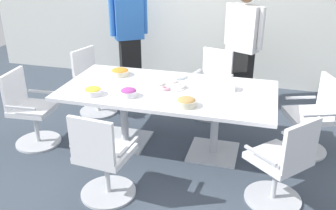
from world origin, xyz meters
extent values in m
cube|color=#3D4754|center=(0.00, 0.00, -0.01)|extent=(10.00, 10.00, 0.01)
cube|color=silver|center=(0.00, 0.00, 0.73)|extent=(2.40, 1.20, 0.04)
cube|color=silver|center=(-0.55, 0.00, 0.01)|extent=(0.56, 0.56, 0.02)
cylinder|color=silver|center=(-0.55, 0.00, 0.37)|extent=(0.09, 0.09, 0.69)
cube|color=silver|center=(0.55, 0.00, 0.01)|extent=(0.56, 0.56, 0.02)
cylinder|color=silver|center=(0.55, 0.00, 0.37)|extent=(0.09, 0.09, 0.69)
cylinder|color=silver|center=(1.56, 0.34, 0.01)|extent=(0.70, 0.70, 0.02)
cylinder|color=silver|center=(1.56, 0.34, 0.23)|extent=(0.05, 0.05, 0.41)
cube|color=white|center=(1.56, 0.34, 0.46)|extent=(0.59, 0.59, 0.06)
cube|color=white|center=(1.76, 0.41, 0.70)|extent=(0.19, 0.42, 0.42)
cube|color=silver|center=(1.65, 0.11, 0.58)|extent=(0.35, 0.16, 0.02)
cube|color=silver|center=(1.48, 0.56, 0.58)|extent=(0.35, 0.16, 0.02)
cylinder|color=silver|center=(0.32, 1.03, 0.01)|extent=(0.66, 0.66, 0.02)
cylinder|color=silver|center=(0.32, 1.03, 0.23)|extent=(0.05, 0.05, 0.41)
cube|color=white|center=(0.32, 1.03, 0.46)|extent=(0.56, 0.56, 0.06)
cube|color=white|center=(0.38, 1.23, 0.70)|extent=(0.43, 0.15, 0.42)
cube|color=silver|center=(0.56, 0.97, 0.58)|extent=(0.12, 0.36, 0.02)
cube|color=silver|center=(0.09, 1.09, 0.58)|extent=(0.12, 0.36, 0.02)
cylinder|color=silver|center=(-1.24, 0.69, 0.01)|extent=(0.66, 0.66, 0.02)
cylinder|color=silver|center=(-1.24, 0.69, 0.23)|extent=(0.05, 0.05, 0.41)
cube|color=white|center=(-1.24, 0.69, 0.46)|extent=(0.56, 0.56, 0.06)
cube|color=white|center=(-1.44, 0.75, 0.70)|extent=(0.15, 0.43, 0.42)
cube|color=silver|center=(-1.17, 0.93, 0.58)|extent=(0.36, 0.13, 0.02)
cube|color=silver|center=(-1.30, 0.46, 0.58)|extent=(0.36, 0.13, 0.02)
cylinder|color=silver|center=(-1.56, -0.34, 0.01)|extent=(0.58, 0.58, 0.02)
cylinder|color=silver|center=(-1.56, -0.34, 0.23)|extent=(0.05, 0.05, 0.41)
cube|color=white|center=(-1.56, -0.34, 0.46)|extent=(0.49, 0.49, 0.06)
cube|color=white|center=(-1.77, -0.35, 0.70)|extent=(0.07, 0.44, 0.42)
cube|color=silver|center=(-1.58, -0.09, 0.58)|extent=(0.37, 0.06, 0.02)
cube|color=silver|center=(-1.54, -0.58, 0.58)|extent=(0.37, 0.06, 0.02)
cylinder|color=silver|center=(-0.32, -1.03, 0.01)|extent=(0.59, 0.59, 0.02)
cylinder|color=silver|center=(-0.32, -1.03, 0.23)|extent=(0.05, 0.05, 0.41)
cube|color=white|center=(-0.32, -1.03, 0.46)|extent=(0.50, 0.50, 0.06)
cube|color=white|center=(-0.34, -1.24, 0.70)|extent=(0.44, 0.08, 0.42)
cube|color=silver|center=(-0.57, -1.01, 0.58)|extent=(0.06, 0.37, 0.02)
cube|color=silver|center=(-0.08, -1.05, 0.58)|extent=(0.06, 0.37, 0.02)
cylinder|color=silver|center=(1.24, -0.69, 0.01)|extent=(0.76, 0.76, 0.02)
cylinder|color=silver|center=(1.24, -0.69, 0.23)|extent=(0.05, 0.05, 0.41)
cube|color=white|center=(1.24, -0.69, 0.46)|extent=(0.65, 0.65, 0.06)
cube|color=white|center=(1.40, -0.83, 0.70)|extent=(0.32, 0.35, 0.42)
cube|color=silver|center=(1.08, -0.88, 0.58)|extent=(0.30, 0.27, 0.02)
cube|color=silver|center=(1.40, -0.51, 0.58)|extent=(0.30, 0.27, 0.02)
cube|color=black|center=(-1.11, 1.71, 0.42)|extent=(0.38, 0.35, 0.84)
cube|color=blue|center=(-1.11, 1.71, 1.17)|extent=(0.49, 0.43, 0.67)
cylinder|color=blue|center=(-0.90, 1.86, 1.21)|extent=(0.11, 0.11, 0.60)
cylinder|color=blue|center=(-1.33, 1.56, 1.21)|extent=(0.11, 0.11, 0.60)
cube|color=black|center=(0.68, 1.56, 0.41)|extent=(0.37, 0.32, 0.82)
cube|color=white|center=(0.68, 1.56, 1.15)|extent=(0.49, 0.39, 0.65)
cylinder|color=white|center=(0.92, 1.44, 1.18)|extent=(0.11, 0.11, 0.58)
cylinder|color=white|center=(0.44, 1.67, 1.18)|extent=(0.11, 0.11, 0.58)
cylinder|color=white|center=(-0.74, -0.38, 0.78)|extent=(0.20, 0.20, 0.06)
ellipsoid|color=yellow|center=(-0.74, -0.38, 0.81)|extent=(0.17, 0.17, 0.06)
cylinder|color=beige|center=(-0.70, 0.29, 0.78)|extent=(0.23, 0.23, 0.06)
ellipsoid|color=orange|center=(-0.70, 0.29, 0.81)|extent=(0.20, 0.20, 0.06)
cylinder|color=white|center=(-0.35, -0.32, 0.78)|extent=(0.19, 0.19, 0.06)
ellipsoid|color=#9E3D8E|center=(-0.35, -0.32, 0.81)|extent=(0.17, 0.17, 0.06)
cylinder|color=beige|center=(0.30, -0.41, 0.78)|extent=(0.21, 0.21, 0.07)
ellipsoid|color=tan|center=(0.30, -0.41, 0.82)|extent=(0.18, 0.18, 0.06)
cylinder|color=white|center=(0.01, 0.07, 0.76)|extent=(0.35, 0.35, 0.01)
torus|color=white|center=(0.14, 0.06, 0.78)|extent=(0.11, 0.11, 0.03)
torus|color=white|center=(0.01, 0.19, 0.78)|extent=(0.11, 0.11, 0.03)
torus|color=white|center=(-0.11, 0.08, 0.78)|extent=(0.11, 0.11, 0.03)
torus|color=pink|center=(-0.01, -0.06, 0.78)|extent=(0.11, 0.11, 0.03)
cylinder|color=white|center=(0.00, 0.39, 0.75)|extent=(0.23, 0.23, 0.01)
cylinder|color=silver|center=(0.00, 0.39, 0.76)|extent=(0.23, 0.23, 0.01)
cylinder|color=white|center=(0.00, 0.39, 0.77)|extent=(0.23, 0.23, 0.01)
cylinder|color=silver|center=(0.00, 0.39, 0.77)|extent=(0.23, 0.23, 0.01)
cylinder|color=white|center=(0.00, 0.39, 0.78)|extent=(0.23, 0.23, 0.01)
cube|color=white|center=(0.67, 0.16, 0.79)|extent=(0.14, 0.14, 0.08)
camera|label=1|loc=(1.04, -3.76, 2.29)|focal=39.70mm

